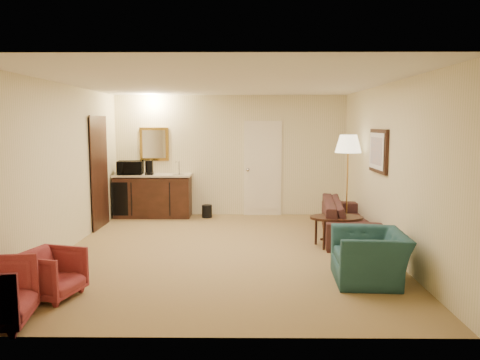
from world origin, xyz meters
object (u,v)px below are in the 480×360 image
at_px(coffee_maker, 149,168).
at_px(rose_chair_near, 51,271).
at_px(wetbar_cabinet, 153,196).
at_px(microwave, 130,166).
at_px(teal_armchair, 370,248).
at_px(waste_bin, 207,211).
at_px(coffee_table, 336,231).
at_px(floor_lamp, 347,183).
at_px(sofa, 349,212).

bearing_deg(coffee_maker, rose_chair_near, -94.02).
height_order(wetbar_cabinet, microwave, microwave).
relative_size(teal_armchair, waste_bin, 3.65).
relative_size(teal_armchair, rose_chair_near, 1.59).
bearing_deg(rose_chair_near, coffee_maker, 12.44).
bearing_deg(waste_bin, coffee_table, -45.59).
xyz_separation_m(teal_armchair, microwave, (-3.99, 4.05, 0.67)).
relative_size(wetbar_cabinet, floor_lamp, 0.91).
bearing_deg(wetbar_cabinet, coffee_table, -34.93).
xyz_separation_m(rose_chair_near, floor_lamp, (4.10, 3.40, 0.59)).
height_order(waste_bin, coffee_maker, coffee_maker).
bearing_deg(rose_chair_near, wetbar_cabinet, 11.91).
height_order(rose_chair_near, waste_bin, rose_chair_near).
relative_size(wetbar_cabinet, waste_bin, 6.10).
relative_size(wetbar_cabinet, coffee_maker, 5.47).
bearing_deg(microwave, wetbar_cabinet, 4.44).
height_order(wetbar_cabinet, coffee_table, wetbar_cabinet).
height_order(wetbar_cabinet, floor_lamp, floor_lamp).
relative_size(sofa, coffee_table, 2.61).
bearing_deg(waste_bin, sofa, -32.95).
xyz_separation_m(coffee_table, microwave, (-3.91, 2.34, 0.85)).
xyz_separation_m(sofa, rose_chair_near, (-4.05, -2.94, -0.13)).
distance_m(teal_armchair, microwave, 5.73).
bearing_deg(microwave, floor_lamp, -20.03).
bearing_deg(rose_chair_near, microwave, 17.49).
distance_m(rose_chair_near, floor_lamp, 5.36).
xyz_separation_m(wetbar_cabinet, floor_lamp, (3.85, -1.32, 0.44)).
bearing_deg(teal_armchair, floor_lamp, 177.01).
bearing_deg(microwave, waste_bin, -3.93).
bearing_deg(wetbar_cabinet, sofa, -25.12).
height_order(waste_bin, microwave, microwave).
height_order(coffee_table, microwave, microwave).
bearing_deg(sofa, microwave, 75.59).
relative_size(coffee_table, waste_bin, 3.20).
relative_size(rose_chair_near, microwave, 1.18).
height_order(rose_chair_near, floor_lamp, floor_lamp).
bearing_deg(wetbar_cabinet, waste_bin, -3.46).
bearing_deg(microwave, coffee_table, -34.76).
bearing_deg(floor_lamp, microwave, 163.77).
height_order(wetbar_cabinet, coffee_maker, coffee_maker).
distance_m(wetbar_cabinet, teal_armchair, 5.43).
relative_size(coffee_table, microwave, 1.65).
height_order(teal_armchair, coffee_table, teal_armchair).
height_order(teal_armchair, floor_lamp, floor_lamp).
relative_size(sofa, waste_bin, 8.36).
bearing_deg(coffee_maker, floor_lamp, -18.82).
bearing_deg(sofa, wetbar_cabinet, 72.41).
xyz_separation_m(wetbar_cabinet, sofa, (3.80, -1.78, -0.02)).
height_order(teal_armchair, coffee_maker, coffee_maker).
xyz_separation_m(floor_lamp, coffee_maker, (-3.90, 1.21, 0.17)).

